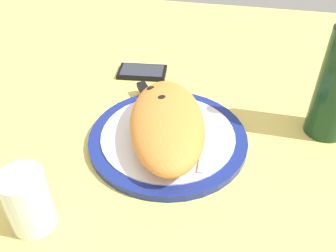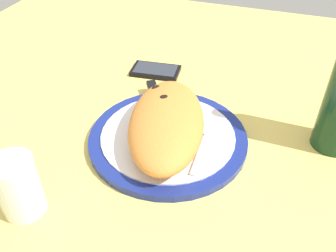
# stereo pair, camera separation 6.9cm
# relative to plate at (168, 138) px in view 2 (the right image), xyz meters

# --- Properties ---
(ground_plane) EXTENTS (1.50, 1.50, 0.03)m
(ground_plane) POSITION_rel_plate_xyz_m (0.00, 0.00, -0.02)
(ground_plane) COLOR #EACC60
(plate) EXTENTS (0.31, 0.31, 0.02)m
(plate) POSITION_rel_plate_xyz_m (0.00, 0.00, 0.00)
(plate) COLOR navy
(plate) RESTS_ON ground_plane
(calzone) EXTENTS (0.30, 0.20, 0.07)m
(calzone) POSITION_rel_plate_xyz_m (-0.01, 0.00, 0.04)
(calzone) COLOR orange
(calzone) RESTS_ON plate
(fork) EXTENTS (0.15, 0.02, 0.00)m
(fork) POSITION_rel_plate_xyz_m (-0.00, -0.07, 0.01)
(fork) COLOR silver
(fork) RESTS_ON plate
(knife) EXTENTS (0.20, 0.14, 0.01)m
(knife) POSITION_rel_plate_xyz_m (0.09, 0.05, 0.01)
(knife) COLOR silver
(knife) RESTS_ON plate
(smartphone) EXTENTS (0.08, 0.13, 0.01)m
(smartphone) POSITION_rel_plate_xyz_m (0.24, 0.11, -0.00)
(smartphone) COLOR black
(smartphone) RESTS_ON ground_plane
(water_glass) EXTENTS (0.07, 0.07, 0.10)m
(water_glass) POSITION_rel_plate_xyz_m (-0.23, 0.16, 0.04)
(water_glass) COLOR silver
(water_glass) RESTS_ON ground_plane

